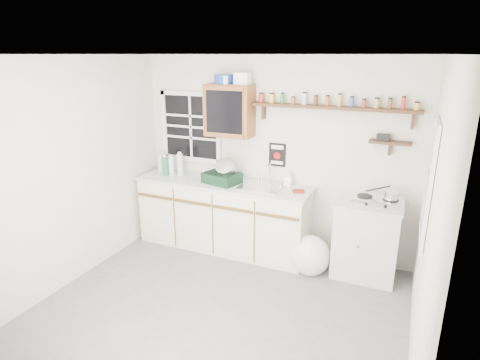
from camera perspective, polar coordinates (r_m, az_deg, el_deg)
name	(u,v)px	position (r m, az deg, el deg)	size (l,w,h in m)	color
room	(217,195)	(3.74, -3.27, -2.14)	(3.64, 3.24, 2.54)	#575759
main_cabinet	(223,215)	(5.35, -2.41, -4.97)	(2.31, 0.63, 0.92)	beige
right_cabinet	(366,239)	(4.91, 17.53, -8.00)	(0.73, 0.57, 0.91)	#B3B3AD
sink	(262,186)	(4.99, 3.10, -0.91)	(0.52, 0.44, 0.29)	silver
upper_cabinet	(229,111)	(5.10, -1.53, 9.84)	(0.60, 0.32, 0.65)	brown
upper_cabinet_clutter	(230,79)	(5.06, -1.42, 14.15)	(0.46, 0.24, 0.14)	navy
spice_shelf	(332,106)	(4.76, 12.95, 10.18)	(1.91, 0.18, 0.35)	#311D0D
secondary_shelf	(388,142)	(4.75, 20.32, 5.15)	(0.45, 0.16, 0.24)	#311D0D
warning_sign	(277,155)	(5.12, 5.32, 3.58)	(0.22, 0.02, 0.30)	black
window_back	(191,127)	(5.57, -6.98, 7.51)	(0.93, 0.03, 0.98)	black
window_right	(430,182)	(3.83, 25.39, -0.21)	(0.03, 0.78, 1.08)	black
water_bottles	(170,165)	(5.56, -9.91, 2.14)	(0.39, 0.18, 0.32)	#ADC2CB
dish_rack	(223,175)	(5.12, -2.43, 0.71)	(0.50, 0.42, 0.33)	black
soap_bottle	(289,179)	(5.04, 6.91, 0.19)	(0.09, 0.09, 0.19)	silver
rag	(299,191)	(4.86, 8.32, -1.60)	(0.14, 0.12, 0.02)	maroon
hotplate	(377,201)	(4.71, 18.94, -2.81)	(0.57, 0.33, 0.08)	silver
saucepan	(391,195)	(4.68, 20.63, -2.06)	(0.36, 0.23, 0.16)	silver
trash_bag	(310,255)	(4.92, 9.93, -10.49)	(0.45, 0.41, 0.51)	silver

